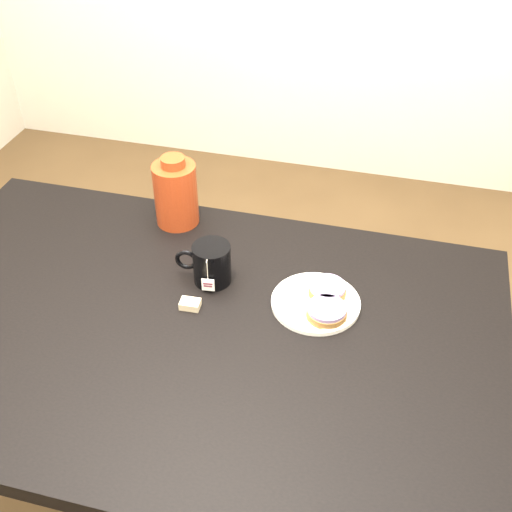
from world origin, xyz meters
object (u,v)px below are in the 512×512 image
at_px(bagel_front, 327,312).
at_px(mug, 211,263).
at_px(teabag_pouch, 190,304).
at_px(bagel_package, 176,193).
at_px(bagel_back, 327,289).
at_px(plate, 316,302).
at_px(table, 188,350).

bearing_deg(bagel_front, mug, 167.12).
height_order(mug, teabag_pouch, mug).
bearing_deg(bagel_front, bagel_package, 148.49).
bearing_deg(bagel_package, mug, -52.41).
distance_m(bagel_back, bagel_front, 0.07).
bearing_deg(bagel_front, teabag_pouch, -172.99).
height_order(plate, bagel_package, bagel_package).
relative_size(mug, teabag_pouch, 3.06).
xyz_separation_m(plate, mug, (-0.26, 0.02, 0.04)).
height_order(bagel_front, mug, mug).
relative_size(plate, bagel_front, 1.60).
relative_size(bagel_front, bagel_package, 0.65).
bearing_deg(bagel_package, bagel_back, -24.78).
xyz_separation_m(bagel_back, bagel_package, (-0.44, 0.20, 0.06)).
bearing_deg(teabag_pouch, plate, 16.21).
xyz_separation_m(table, plate, (0.27, 0.14, 0.09)).
xyz_separation_m(plate, bagel_back, (0.02, 0.03, 0.02)).
bearing_deg(table, bagel_package, 112.10).
bearing_deg(teabag_pouch, bagel_package, 114.53).
distance_m(table, mug, 0.21).
bearing_deg(bagel_back, bagel_package, 155.22).
height_order(table, plate, plate).
distance_m(plate, mug, 0.26).
height_order(bagel_front, bagel_package, bagel_package).
distance_m(table, bagel_back, 0.35).
distance_m(bagel_back, teabag_pouch, 0.31).
bearing_deg(plate, bagel_package, 150.85).
relative_size(plate, bagel_back, 1.88).
distance_m(table, teabag_pouch, 0.11).
bearing_deg(bagel_back, mug, -178.51).
xyz_separation_m(plate, bagel_front, (0.03, -0.04, 0.02)).
height_order(teabag_pouch, bagel_package, bagel_package).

